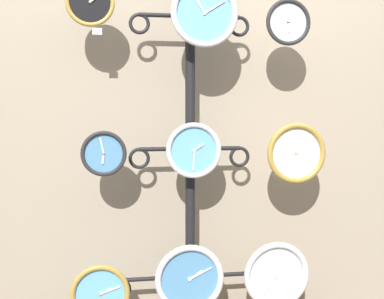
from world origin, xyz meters
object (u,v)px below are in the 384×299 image
at_px(display_stand, 190,231).
at_px(clock_middle_right, 296,153).
at_px(clock_bottom_right, 276,275).
at_px(clock_bottom_left, 100,293).
at_px(clock_bottom_center, 189,279).
at_px(clock_top_right, 288,22).
at_px(clock_middle_center, 193,150).
at_px(clock_top_left, 90,2).
at_px(clock_top_center, 204,13).
at_px(clock_middle_left, 104,154).

relative_size(display_stand, clock_middle_right, 7.57).
relative_size(clock_middle_right, clock_bottom_right, 0.89).
height_order(clock_bottom_left, clock_bottom_center, clock_bottom_center).
bearing_deg(clock_top_right, clock_middle_right, -8.40).
distance_m(display_stand, clock_bottom_right, 0.45).
height_order(clock_middle_center, clock_middle_right, clock_middle_center).
relative_size(clock_bottom_left, clock_bottom_right, 0.84).
distance_m(clock_top_right, clock_bottom_center, 1.24).
bearing_deg(clock_top_left, clock_top_right, -1.57).
xyz_separation_m(clock_top_right, clock_bottom_center, (-0.45, 0.00, -1.15)).
bearing_deg(clock_bottom_right, display_stand, 165.42).
relative_size(clock_top_right, clock_middle_center, 0.84).
height_order(display_stand, clock_bottom_left, display_stand).
height_order(clock_top_center, clock_middle_left, clock_top_center).
distance_m(clock_bottom_left, clock_bottom_center, 0.40).
bearing_deg(clock_middle_left, clock_top_right, -0.62).
bearing_deg(clock_top_center, clock_top_left, 175.86).
bearing_deg(clock_bottom_center, display_stand, 78.52).
bearing_deg(clock_top_left, clock_middle_center, -1.84).
distance_m(clock_top_left, clock_bottom_left, 1.27).
bearing_deg(clock_middle_right, clock_bottom_right, 175.52).
height_order(clock_middle_center, clock_bottom_right, clock_middle_center).
relative_size(clock_middle_left, clock_bottom_left, 0.75).
relative_size(clock_top_right, clock_middle_left, 1.05).
bearing_deg(clock_middle_center, clock_bottom_center, -157.94).
relative_size(clock_top_left, clock_bottom_right, 0.67).
distance_m(clock_bottom_left, clock_bottom_right, 0.81).
height_order(clock_top_right, clock_bottom_right, clock_top_right).
xyz_separation_m(display_stand, clock_top_left, (-0.45, -0.08, 1.02)).
bearing_deg(clock_bottom_center, clock_top_center, -11.68).
distance_m(clock_top_left, clock_middle_center, 0.78).
xyz_separation_m(clock_middle_center, clock_bottom_right, (0.39, -0.01, -0.59)).
distance_m(clock_middle_left, clock_bottom_left, 0.62).
distance_m(clock_middle_center, clock_bottom_left, 0.76).
xyz_separation_m(clock_top_left, clock_top_center, (0.49, -0.04, -0.04)).
xyz_separation_m(clock_top_left, clock_middle_center, (0.45, -0.01, -0.64)).
height_order(clock_top_right, clock_middle_left, clock_top_right).
xyz_separation_m(clock_top_center, clock_top_right, (0.39, 0.01, -0.03)).
xyz_separation_m(clock_middle_left, clock_bottom_right, (0.79, -0.01, -0.58)).
xyz_separation_m(display_stand, clock_middle_right, (0.47, -0.11, 0.37)).
height_order(clock_middle_center, clock_bottom_center, clock_middle_center).
bearing_deg(clock_top_left, clock_top_center, -4.14).
xyz_separation_m(clock_top_left, clock_middle_right, (0.92, -0.03, -0.66)).
xyz_separation_m(clock_top_center, clock_bottom_left, (-0.46, 0.03, -1.23)).
distance_m(clock_top_right, clock_middle_center, 0.72).
bearing_deg(clock_bottom_left, clock_middle_right, -1.71).
bearing_deg(clock_bottom_center, clock_bottom_left, 177.40).
height_order(clock_top_center, clock_top_right, clock_top_center).
bearing_deg(clock_middle_right, display_stand, 167.19).
height_order(clock_middle_left, clock_bottom_left, clock_middle_left).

